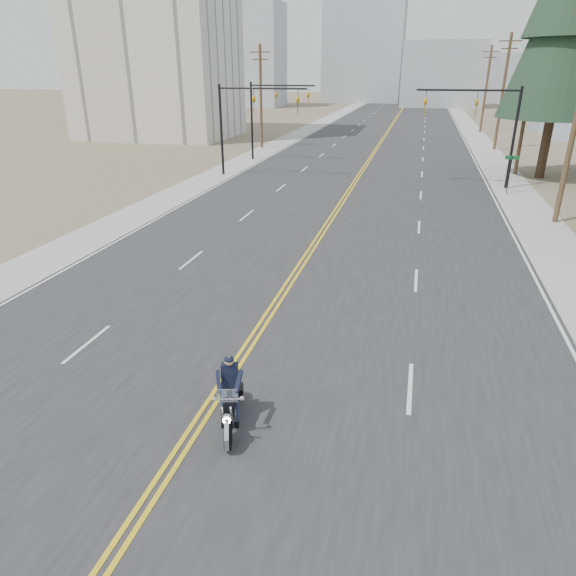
# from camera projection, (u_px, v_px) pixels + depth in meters

# --- Properties ---
(ground_plane) EXTENTS (400.00, 400.00, 0.00)m
(ground_plane) POSITION_uv_depth(u_px,v_px,m) (178.00, 456.00, 11.55)
(ground_plane) COLOR #776D56
(ground_plane) RESTS_ON ground
(road) EXTENTS (20.00, 200.00, 0.01)m
(road) POSITION_uv_depth(u_px,v_px,m) (389.00, 130.00, 74.00)
(road) COLOR #303033
(road) RESTS_ON ground
(sidewalk_left) EXTENTS (3.00, 200.00, 0.01)m
(sidewalk_left) POSITION_uv_depth(u_px,v_px,m) (311.00, 128.00, 76.58)
(sidewalk_left) COLOR #A5A5A0
(sidewalk_left) RESTS_ON ground
(sidewalk_right) EXTENTS (3.00, 200.00, 0.01)m
(sidewalk_right) POSITION_uv_depth(u_px,v_px,m) (472.00, 132.00, 71.43)
(sidewalk_right) COLOR #A5A5A0
(sidewalk_right) RESTS_ON ground
(traffic_mast_left) EXTENTS (7.10, 0.26, 7.00)m
(traffic_mast_left) POSITION_uv_depth(u_px,v_px,m) (245.00, 112.00, 40.18)
(traffic_mast_left) COLOR black
(traffic_mast_left) RESTS_ON ground
(traffic_mast_right) EXTENTS (7.10, 0.26, 7.00)m
(traffic_mast_right) POSITION_uv_depth(u_px,v_px,m) (486.00, 117.00, 36.16)
(traffic_mast_right) COLOR black
(traffic_mast_right) RESTS_ON ground
(traffic_mast_far) EXTENTS (6.10, 0.26, 7.00)m
(traffic_mast_far) POSITION_uv_depth(u_px,v_px,m) (269.00, 107.00, 47.41)
(traffic_mast_far) COLOR black
(traffic_mast_far) RESTS_ON ground
(street_sign) EXTENTS (0.90, 0.06, 2.62)m
(street_sign) POSITION_uv_depth(u_px,v_px,m) (511.00, 168.00, 35.19)
(street_sign) COLOR black
(street_sign) RESTS_ON ground
(utility_pole_c) EXTENTS (2.20, 0.30, 11.00)m
(utility_pole_c) POSITION_uv_depth(u_px,v_px,m) (527.00, 101.00, 40.41)
(utility_pole_c) COLOR brown
(utility_pole_c) RESTS_ON ground
(utility_pole_d) EXTENTS (2.20, 0.30, 11.50)m
(utility_pole_d) POSITION_uv_depth(u_px,v_px,m) (503.00, 91.00, 53.69)
(utility_pole_d) COLOR brown
(utility_pole_d) RESTS_ON ground
(utility_pole_e) EXTENTS (2.20, 0.30, 11.00)m
(utility_pole_e) POSITION_uv_depth(u_px,v_px,m) (486.00, 88.00, 68.96)
(utility_pole_e) COLOR brown
(utility_pole_e) RESTS_ON ground
(utility_pole_left) EXTENTS (2.20, 0.30, 10.50)m
(utility_pole_left) POSITION_uv_depth(u_px,v_px,m) (261.00, 95.00, 55.03)
(utility_pole_left) COLOR brown
(utility_pole_left) RESTS_ON ground
(apartment_block) EXTENTS (18.00, 14.00, 30.00)m
(apartment_block) POSITION_uv_depth(u_px,v_px,m) (152.00, 6.00, 61.01)
(apartment_block) COLOR silver
(apartment_block) RESTS_ON ground
(haze_bldg_a) EXTENTS (14.00, 12.00, 22.00)m
(haze_bldg_a) POSITION_uv_depth(u_px,v_px,m) (251.00, 56.00, 117.68)
(haze_bldg_a) COLOR #B7BCC6
(haze_bldg_a) RESTS_ON ground
(haze_bldg_b) EXTENTS (18.00, 14.00, 14.00)m
(haze_bldg_b) POSITION_uv_depth(u_px,v_px,m) (442.00, 74.00, 118.53)
(haze_bldg_b) COLOR #ADB2B7
(haze_bldg_b) RESTS_ON ground
(haze_bldg_d) EXTENTS (20.00, 15.00, 26.00)m
(haze_bldg_d) POSITION_uv_depth(u_px,v_px,m) (364.00, 49.00, 134.04)
(haze_bldg_d) COLOR #ADB2B7
(haze_bldg_d) RESTS_ON ground
(haze_bldg_e) EXTENTS (14.00, 14.00, 12.00)m
(haze_bldg_e) POSITION_uv_depth(u_px,v_px,m) (505.00, 78.00, 137.42)
(haze_bldg_e) COLOR #B7BCC6
(haze_bldg_e) RESTS_ON ground
(haze_bldg_f) EXTENTS (12.00, 12.00, 16.00)m
(haze_bldg_f) POSITION_uv_depth(u_px,v_px,m) (215.00, 70.00, 135.60)
(haze_bldg_f) COLOR #ADB2B7
(haze_bldg_f) RESTS_ON ground
(motorcyclist) EXTENTS (1.55, 2.42, 1.75)m
(motorcyclist) POSITION_uv_depth(u_px,v_px,m) (230.00, 395.00, 12.22)
(motorcyclist) COLOR black
(motorcyclist) RESTS_ON ground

